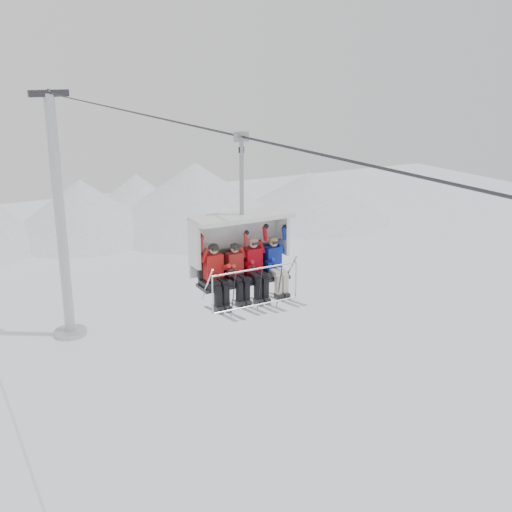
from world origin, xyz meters
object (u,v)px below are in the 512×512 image
skier_center_left (237,271)px  skier_far_right (275,264)px  lift_tower_right (62,237)px  chairlift_carrier (240,246)px  skier_center_right (255,266)px  skier_far_left (216,273)px

skier_center_left → skier_far_right: bearing=0.1°
lift_tower_right → chairlift_carrier: lift_tower_right is taller
skier_center_right → skier_far_left: bearing=180.0°
skier_center_right → skier_far_right: size_ratio=1.00×
chairlift_carrier → skier_center_left: 0.64m
skier_center_right → skier_far_right: bearing=-0.8°
chairlift_carrier → skier_center_right: bearing=-49.9°
skier_far_right → skier_center_left: bearing=-179.9°
skier_far_left → skier_center_left: (0.55, -0.01, -0.03)m
skier_center_right → lift_tower_right: bearing=90.7°
chairlift_carrier → skier_far_right: (0.81, -0.31, -0.50)m
lift_tower_right → skier_center_right: size_ratio=7.99×
lift_tower_right → skier_center_right: bearing=-89.3°
skier_far_left → skier_far_right: 1.60m
lift_tower_right → skier_center_right: (0.26, -21.48, 4.44)m
skier_center_left → skier_center_right: skier_center_right is taller
lift_tower_right → chairlift_carrier: 21.74m
skier_center_right → skier_far_right: skier_center_right is taller
lift_tower_right → skier_center_left: 21.94m
skier_far_right → chairlift_carrier: bearing=159.0°
chairlift_carrier → skier_far_left: 0.97m
skier_far_left → skier_center_left: skier_far_left is taller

